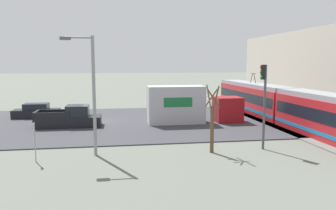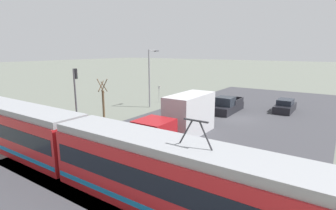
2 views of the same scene
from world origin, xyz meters
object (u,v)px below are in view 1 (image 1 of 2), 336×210
light_rail_tram (288,106)px  street_lamp_near_crossing (90,87)px  box_truck (189,106)px  traffic_light_pole (264,95)px  pickup_truck (70,119)px  street_tree (212,122)px  sedan_car_0 (36,112)px  no_parking_sign (35,138)px

light_rail_tram → street_lamp_near_crossing: street_lamp_near_crossing is taller
box_truck → traffic_light_pole: (9.93, 2.76, 1.90)m
pickup_truck → street_tree: bearing=45.4°
light_rail_tram → sedan_car_0: 24.88m
light_rail_tram → street_tree: 12.72m
box_truck → street_lamp_near_crossing: 12.95m
traffic_light_pole → no_parking_sign: bearing=-87.4°
street_tree → no_parking_sign: (0.38, -10.59, -0.56)m
street_tree → street_lamp_near_crossing: 7.85m
pickup_truck → traffic_light_pole: bearing=54.6°
sedan_car_0 → no_parking_sign: (15.84, 3.52, 0.71)m
pickup_truck → traffic_light_pole: size_ratio=1.01×
traffic_light_pole → pickup_truck: bearing=-125.4°
box_truck → no_parking_sign: bearing=-47.0°
light_rail_tram → box_truck: size_ratio=3.52×
light_rail_tram → pickup_truck: (-1.63, -19.70, -0.89)m
box_truck → pickup_truck: 10.80m
box_truck → pickup_truck: bearing=-88.3°
pickup_truck → street_lamp_near_crossing: size_ratio=0.77×
light_rail_tram → street_lamp_near_crossing: (7.71, -17.17, 2.57)m
light_rail_tram → box_truck: light_rail_tram is taller
pickup_truck → no_parking_sign: no_parking_sign is taller
light_rail_tram → street_tree: size_ratio=7.29×
pickup_truck → no_parking_sign: size_ratio=2.46×
street_tree → street_lamp_near_crossing: (-0.54, -7.49, 2.29)m
box_truck → pickup_truck: size_ratio=1.58×
street_lamp_near_crossing → street_tree: bearing=85.9°
traffic_light_pole → street_lamp_near_crossing: (-0.28, -11.01, 0.67)m
traffic_light_pole → light_rail_tram: bearing=142.3°
no_parking_sign → street_tree: bearing=92.1°
box_truck → street_lamp_near_crossing: bearing=-40.5°
street_lamp_near_crossing → traffic_light_pole: bearing=88.6°
box_truck → traffic_light_pole: size_ratio=1.60×
traffic_light_pole → street_tree: traffic_light_pole is taller
pickup_truck → street_lamp_near_crossing: bearing=15.1°
street_lamp_near_crossing → box_truck: bearing=139.5°
pickup_truck → street_lamp_near_crossing: street_lamp_near_crossing is taller
sedan_car_0 → street_lamp_near_crossing: 16.71m
traffic_light_pole → no_parking_sign: traffic_light_pole is taller
light_rail_tram → traffic_light_pole: 10.27m
sedan_car_0 → street_tree: bearing=42.4°
pickup_truck → sedan_car_0: size_ratio=1.23×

